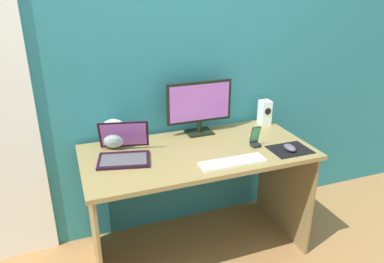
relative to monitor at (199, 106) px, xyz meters
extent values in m
plane|color=olive|center=(-0.11, -0.26, -0.96)|extent=(8.00, 8.00, 0.00)
cube|color=teal|center=(-0.11, 0.14, 0.29)|extent=(6.00, 0.04, 2.50)
cube|color=olive|center=(-0.11, -0.26, -0.22)|extent=(1.44, 0.70, 0.03)
cube|color=olive|center=(-0.79, -0.26, -0.59)|extent=(0.02, 0.66, 0.73)
cube|color=olive|center=(0.56, -0.26, -0.59)|extent=(0.02, 0.66, 0.73)
cube|color=black|center=(0.00, 0.00, -0.20)|extent=(0.18, 0.14, 0.01)
cylinder|color=black|center=(0.00, 0.00, -0.15)|extent=(0.04, 0.04, 0.07)
cube|color=black|center=(0.00, 0.00, 0.03)|extent=(0.46, 0.02, 0.29)
cube|color=#A559BF|center=(0.00, -0.01, 0.03)|extent=(0.43, 0.00, 0.25)
cube|color=white|center=(0.52, 0.00, -0.11)|extent=(0.08, 0.08, 0.18)
cylinder|color=black|center=(0.52, -0.04, -0.09)|extent=(0.05, 0.00, 0.05)
cube|color=black|center=(-0.58, -0.25, -0.19)|extent=(0.34, 0.27, 0.02)
cube|color=#47474C|center=(-0.58, -0.26, -0.18)|extent=(0.29, 0.21, 0.00)
cube|color=black|center=(-0.54, -0.11, -0.09)|extent=(0.31, 0.15, 0.19)
cube|color=#A559BF|center=(-0.54, -0.12, -0.09)|extent=(0.28, 0.13, 0.17)
sphere|color=silver|center=(-0.59, -0.02, -0.11)|extent=(0.19, 0.19, 0.19)
cube|color=white|center=(0.02, -0.49, -0.20)|extent=(0.40, 0.12, 0.01)
cube|color=black|center=(0.44, -0.46, -0.20)|extent=(0.25, 0.20, 0.00)
ellipsoid|color=#53475D|center=(0.43, -0.47, -0.18)|extent=(0.06, 0.10, 0.04)
cube|color=black|center=(0.26, -0.34, -0.19)|extent=(0.06, 0.05, 0.02)
cube|color=#2A3A3B|center=(0.26, -0.32, -0.12)|extent=(0.06, 0.04, 0.12)
cube|color=#4CB266|center=(0.26, -0.33, -0.12)|extent=(0.05, 0.03, 0.10)
camera|label=1|loc=(-0.87, -2.19, 0.78)|focal=34.03mm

